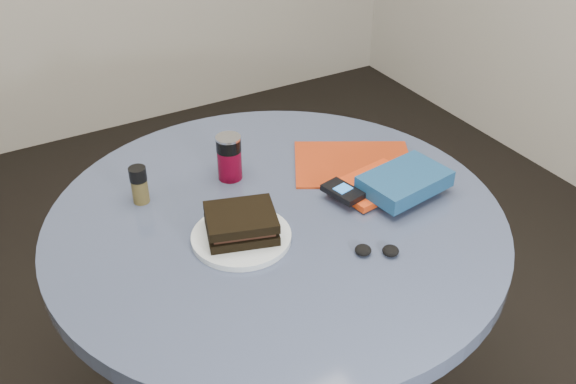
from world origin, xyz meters
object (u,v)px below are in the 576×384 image
plate (241,237)px  sandwich (241,223)px  novel (405,181)px  magazine (354,164)px  red_book (374,184)px  soda_can (229,157)px  mp3_player (343,192)px  headphones (377,250)px  pepper_grinder (139,185)px  table (277,272)px

plate → sandwich: size_ratio=1.22×
novel → magazine: bearing=88.9°
plate → red_book: red_book is taller
red_book → plate: bearing=174.4°
plate → soda_can: bearing=70.0°
magazine → novel: (0.02, -0.17, 0.04)m
mp3_player → headphones: size_ratio=1.08×
headphones → red_book: bearing=55.4°
sandwich → magazine: bearing=18.8°
soda_can → pepper_grinder: 0.22m
soda_can → headphones: (0.13, -0.40, -0.05)m
sandwich → novel: (0.39, -0.04, 0.00)m
table → plate: plate is taller
red_book → table: bearing=166.2°
pepper_grinder → soda_can: bearing=-2.2°
magazine → headphones: headphones is taller
soda_can → pepper_grinder: size_ratio=1.25×
novel → mp3_player: bearing=151.9°
plate → pepper_grinder: bearing=119.6°
novel → mp3_player: size_ratio=1.92×
red_book → mp3_player: size_ratio=1.84×
magazine → plate: bearing=-131.4°
red_book → pepper_grinder: bearing=147.3°
red_book → headphones: 0.24m
table → soda_can: bearing=96.6°
soda_can → magazine: (0.29, -0.10, -0.05)m
table → sandwich: bearing=-160.3°
headphones → magazine: bearing=63.2°
pepper_grinder → magazine: pepper_grinder is taller
table → novel: size_ratio=5.17×
sandwich → mp3_player: size_ratio=1.69×
pepper_grinder → mp3_player: (0.39, -0.22, -0.02)m
mp3_player → magazine: bearing=46.6°
red_book → headphones: size_ratio=1.98×
headphones → sandwich: bearing=139.4°
novel → pepper_grinder: bearing=144.2°
sandwich → headphones: sandwich is taller
table → headphones: size_ratio=10.70×
plate → pepper_grinder: (-0.13, 0.24, 0.04)m
mp3_player → headphones: (-0.04, -0.19, -0.02)m
mp3_player → plate: bearing=-177.7°
table → pepper_grinder: size_ratio=11.32×
soda_can → mp3_player: 0.28m
soda_can → novel: size_ratio=0.57×
novel → plate: bearing=166.1°
sandwich → soda_can: (0.08, 0.22, 0.02)m
sandwich → soda_can: size_ratio=1.55×
table → plate: (-0.10, -0.04, 0.17)m
pepper_grinder → headphones: pepper_grinder is taller
table → pepper_grinder: pepper_grinder is taller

